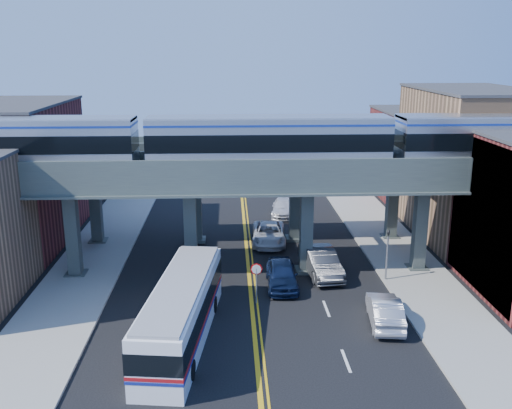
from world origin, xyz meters
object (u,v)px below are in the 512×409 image
stop_sign (256,277)px  car_lane_c (269,234)px  transit_train (269,141)px  car_lane_b (321,262)px  car_lane_a (282,274)px  traffic_signal (387,249)px  transit_bus (181,312)px  car_parked_curb (385,311)px  car_lane_d (283,208)px

stop_sign → car_lane_c: bearing=82.2°
transit_train → car_lane_b: bearing=-8.7°
car_lane_c → transit_train: bearing=-91.5°
car_lane_a → car_lane_c: bearing=92.7°
traffic_signal → transit_bus: bearing=-150.8°
stop_sign → traffic_signal: size_ratio=0.64×
traffic_signal → car_lane_a: traffic_signal is taller
car_lane_c → car_parked_curb: (5.66, -14.35, 0.01)m
transit_bus → car_lane_b: size_ratio=2.18×
transit_train → transit_bus: 13.24m
car_lane_c → car_lane_b: bearing=-62.2°
transit_bus → car_lane_d: transit_bus is taller
transit_train → car_lane_a: (0.76, -2.50, -8.51)m
transit_train → car_parked_curb: bearing=-52.6°
car_lane_b → traffic_signal: bearing=-25.6°
transit_train → car_lane_a: bearing=-73.1°
traffic_signal → car_lane_c: bearing=131.6°
car_lane_a → car_lane_b: 3.49m
transit_train → traffic_signal: (7.86, -2.00, -7.06)m
transit_bus → car_lane_d: bearing=-11.0°
traffic_signal → car_lane_b: 4.65m
car_lane_d → car_lane_b: bearing=-77.8°
car_lane_a → car_parked_curb: 7.75m
car_lane_a → car_lane_d: (1.67, 16.75, -0.11)m
traffic_signal → car_parked_curb: traffic_signal is taller
stop_sign → transit_train: bearing=78.2°
transit_train → car_lane_c: size_ratio=8.78×
car_lane_a → car_lane_b: bearing=34.8°
transit_bus → car_lane_c: 16.68m
traffic_signal → car_lane_d: (-5.43, 16.25, -1.56)m
traffic_signal → car_lane_b: (-4.20, 1.44, -1.37)m
traffic_signal → car_lane_c: 11.19m
transit_bus → car_lane_d: (7.71, 23.59, -0.86)m
stop_sign → car_parked_curb: bearing=-23.0°
traffic_signal → car_lane_a: 7.26m
transit_train → traffic_signal: 10.75m
transit_train → car_lane_d: bearing=80.3°
transit_train → car_lane_c: bearing=85.5°
car_lane_c → transit_bus: bearing=-107.3°
car_lane_a → car_lane_c: car_lane_a is taller
car_lane_a → traffic_signal: bearing=5.0°
car_lane_d → car_parked_curb: 22.62m
transit_bus → traffic_signal: bearing=-53.7°
car_lane_b → car_lane_d: bearing=88.1°
transit_train → car_lane_c: 10.64m
stop_sign → car_parked_curb: (7.20, -3.06, -0.96)m
car_parked_curb → car_lane_c: bearing=-61.5°
traffic_signal → car_parked_curb: (-1.70, -6.06, -1.51)m
car_lane_b → car_lane_c: car_lane_b is taller
car_parked_curb → traffic_signal: bearing=-98.8°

